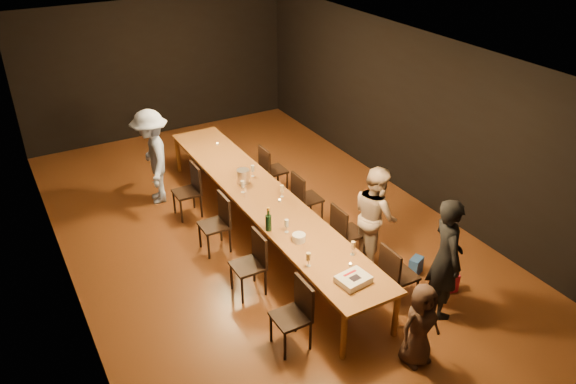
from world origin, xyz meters
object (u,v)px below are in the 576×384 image
chair_right_3 (274,170)px  child (420,325)px  chair_left_0 (291,317)px  chair_left_3 (186,192)px  chair_right_0 (399,274)px  champagne_bottle (268,219)px  chair_right_1 (349,232)px  chair_left_2 (214,225)px  woman_tan (375,215)px  ice_bucket (243,176)px  table (262,198)px  birthday_cake (353,279)px  chair_left_1 (248,265)px  woman_birthday (446,258)px  chair_right_2 (308,198)px  plate_stack (299,238)px  man_blue (153,157)px

chair_right_3 → child: bearing=-6.2°
chair_left_0 → chair_left_3: 3.60m
chair_left_0 → chair_left_3: size_ratio=1.00×
chair_right_0 → champagne_bottle: champagne_bottle is taller
chair_right_1 → child: child is taller
chair_left_2 → woman_tan: (2.00, -1.43, 0.33)m
chair_left_3 → ice_bucket: (0.78, -0.66, 0.40)m
champagne_bottle → chair_right_3: bearing=60.1°
table → chair_left_0: (-0.85, -2.40, -0.24)m
table → birthday_cake: birthday_cake is taller
chair_right_0 → birthday_cake: bearing=-82.4°
birthday_cake → champagne_bottle: size_ratio=1.14×
chair_left_1 → woman_tan: size_ratio=0.59×
woman_birthday → champagne_bottle: bearing=61.8°
chair_right_2 → woman_birthday: bearing=7.7°
chair_right_0 → plate_stack: 1.45m
chair_left_0 → woman_tan: (2.00, 0.97, 0.33)m
chair_right_2 → man_blue: (-2.00, 1.98, 0.40)m
woman_tan → chair_left_0: bearing=126.9°
chair_right_0 → woman_birthday: bearing=42.7°
chair_right_3 → woman_tan: (0.30, -2.63, 0.33)m
chair_left_2 → chair_left_0: bearing=-180.0°
chair_right_2 → chair_left_1: same height
table → birthday_cake: 2.52m
chair_right_3 → chair_left_2: (-1.70, -1.20, 0.00)m
chair_right_1 → chair_left_2: 2.08m
chair_left_1 → chair_left_3: (0.00, 2.40, 0.00)m
chair_right_3 → plate_stack: 2.80m
chair_left_1 → woman_birthday: woman_birthday is taller
chair_right_2 → champagne_bottle: (-1.23, -0.94, 0.47)m
chair_right_0 → chair_left_1: 2.08m
woman_tan → chair_left_2: bearing=65.5°
chair_right_0 → chair_left_3: same height
chair_right_2 → child: child is taller
chair_left_1 → man_blue: bearing=5.4°
chair_right_0 → chair_right_3: (0.00, 3.60, 0.00)m
chair_right_2 → woman_birthday: size_ratio=0.54×
chair_left_0 → birthday_cake: 0.90m
chair_right_1 → chair_left_1: (-1.70, 0.00, 0.00)m
woman_tan → plate_stack: 1.29m
table → chair_left_2: chair_left_2 is taller
child → chair_left_0: bearing=140.5°
chair_right_0 → chair_left_2: (-1.70, 2.40, 0.00)m
chair_left_3 → child: child is taller
chair_left_1 → champagne_bottle: bearing=-61.2°
chair_right_3 → chair_left_3: 1.70m
chair_left_0 → man_blue: man_blue is taller
chair_right_3 → woman_birthday: (0.38, -4.01, 0.40)m
champagne_bottle → woman_birthday: bearing=-49.2°
man_blue → child: bearing=25.6°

